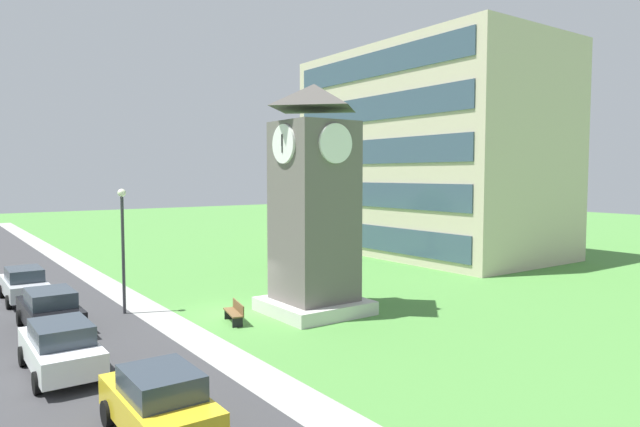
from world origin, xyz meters
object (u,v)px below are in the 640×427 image
object	(u,v)px
street_lamp	(123,236)
clock_tower	(314,212)
parked_car_silver	(24,284)
tree_streetside	(299,215)
parked_car_black	(50,309)
parked_car_white	(61,347)
parked_car_yellow	(159,402)
park_bench	(235,312)

from	to	relation	value
street_lamp	clock_tower	bearing A→B (deg)	56.18
clock_tower	parked_car_silver	distance (m)	15.11
tree_streetside	parked_car_black	bearing A→B (deg)	-66.45
street_lamp	tree_streetside	size ratio (longest dim) A/B	1.09
clock_tower	parked_car_white	size ratio (longest dim) A/B	2.23
clock_tower	parked_car_white	world-z (taller)	clock_tower
clock_tower	parked_car_silver	world-z (taller)	clock_tower
tree_streetside	parked_car_yellow	world-z (taller)	tree_streetside
street_lamp	tree_streetside	world-z (taller)	street_lamp
parked_car_white	parked_car_yellow	world-z (taller)	same
street_lamp	parked_car_silver	xyz separation A→B (m)	(-5.44, -3.32, -2.67)
clock_tower	parked_car_silver	bearing A→B (deg)	-134.34
park_bench	parked_car_silver	xyz separation A→B (m)	(-9.76, -6.68, 0.40)
parked_car_silver	parked_car_yellow	xyz separation A→B (m)	(18.04, 0.49, -0.00)
street_lamp	parked_car_white	bearing A→B (deg)	-30.52
parked_car_silver	parked_car_black	size ratio (longest dim) A/B	0.98
clock_tower	street_lamp	xyz separation A→B (m)	(-4.79, -7.15, -1.09)
tree_streetside	parked_car_black	distance (m)	18.60
street_lamp	parked_car_black	distance (m)	4.33
street_lamp	parked_car_white	distance (m)	8.10
clock_tower	park_bench	size ratio (longest dim) A/B	5.55
park_bench	tree_streetside	size ratio (longest dim) A/B	0.36
parked_car_yellow	clock_tower	bearing A→B (deg)	128.04
parked_car_silver	park_bench	bearing A→B (deg)	34.40
tree_streetside	parked_car_silver	world-z (taller)	tree_streetside
parked_car_silver	parked_car_yellow	bearing A→B (deg)	1.57
park_bench	parked_car_black	size ratio (longest dim) A/B	0.39
street_lamp	parked_car_black	xyz separation A→B (m)	(1.04, -3.25, -2.67)
park_bench	street_lamp	size ratio (longest dim) A/B	0.33
parked_car_silver	parked_car_white	world-z (taller)	same
park_bench	parked_car_black	xyz separation A→B (m)	(-3.28, -6.61, 0.40)
clock_tower	parked_car_white	xyz separation A→B (m)	(1.80, -11.04, -3.75)
street_lamp	parked_car_yellow	xyz separation A→B (m)	(12.59, -2.83, -2.67)
clock_tower	tree_streetside	bearing A→B (deg)	149.76
street_lamp	parked_car_silver	world-z (taller)	street_lamp
street_lamp	parked_car_silver	distance (m)	6.91
street_lamp	tree_streetside	distance (m)	15.01
park_bench	street_lamp	world-z (taller)	street_lamp
parked_car_silver	tree_streetside	bearing A→B (deg)	92.93
park_bench	parked_car_black	world-z (taller)	parked_car_black
parked_car_black	parked_car_yellow	world-z (taller)	same
street_lamp	parked_car_silver	size ratio (longest dim) A/B	1.20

